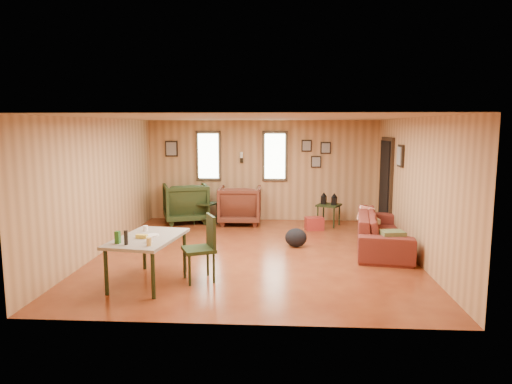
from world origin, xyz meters
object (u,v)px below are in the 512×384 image
(end_table, at_px, (206,209))
(dining_table, at_px, (147,241))
(side_table, at_px, (329,203))
(recliner_green, at_px, (186,201))
(recliner_brown, at_px, (240,203))
(sofa, at_px, (384,225))

(end_table, xyz_separation_m, dining_table, (-0.16, -4.04, 0.27))
(side_table, bearing_deg, end_table, 179.73)
(recliner_green, height_order, end_table, recliner_green)
(dining_table, bearing_deg, recliner_green, 103.15)
(side_table, xyz_separation_m, dining_table, (-2.99, -4.03, 0.10))
(side_table, bearing_deg, recliner_green, 176.27)
(recliner_brown, bearing_deg, sofa, 143.18)
(recliner_green, relative_size, dining_table, 0.71)
(end_table, distance_m, dining_table, 4.06)
(recliner_brown, distance_m, dining_table, 4.25)
(sofa, relative_size, recliner_brown, 2.39)
(sofa, relative_size, dining_table, 1.62)
(sofa, xyz_separation_m, end_table, (-3.65, 1.97, -0.11))
(recliner_brown, distance_m, end_table, 0.81)
(end_table, height_order, side_table, side_table)
(recliner_green, relative_size, side_table, 1.33)
(sofa, xyz_separation_m, side_table, (-0.81, 1.95, 0.07))
(sofa, bearing_deg, side_table, 31.64)
(end_table, bearing_deg, recliner_brown, 7.18)
(dining_table, bearing_deg, sofa, 37.06)
(sofa, height_order, recliner_green, recliner_green)
(side_table, bearing_deg, sofa, -67.45)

